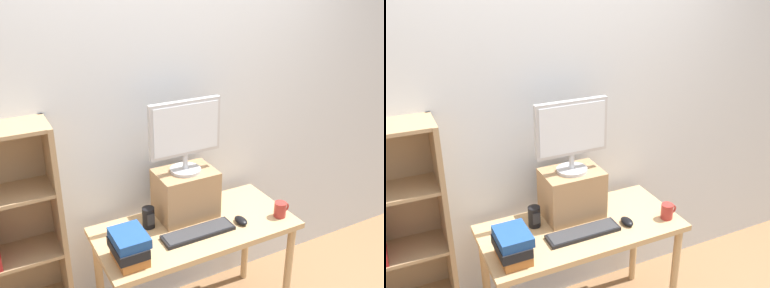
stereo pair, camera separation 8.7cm
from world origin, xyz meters
The scene contains 10 objects.
back_wall centered at (0.00, 0.40, 1.30)m, with size 7.00×0.08×2.60m.
desk centered at (0.00, 0.00, 0.67)m, with size 1.21×0.58×0.78m.
bookshelf_unit centered at (-1.07, 0.25, 0.77)m, with size 0.63×0.28×1.50m.
riser_box centered at (0.01, 0.14, 0.93)m, with size 0.36×0.26×0.30m.
computer_monitor centered at (0.01, 0.14, 1.33)m, with size 0.45×0.19×0.45m.
keyboard centered at (-0.03, -0.09, 0.79)m, with size 0.44×0.13×0.02m.
computer_mouse centered at (0.26, -0.11, 0.79)m, with size 0.06×0.10×0.04m.
book_stack centered at (-0.47, -0.13, 0.86)m, with size 0.18×0.23×0.17m.
coffee_mug centered at (0.52, -0.15, 0.83)m, with size 0.11×0.08×0.10m.
desk_speaker centered at (-0.26, 0.12, 0.84)m, with size 0.07×0.08×0.13m.
Camera 2 is at (-0.97, -1.97, 2.22)m, focal length 40.00 mm.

